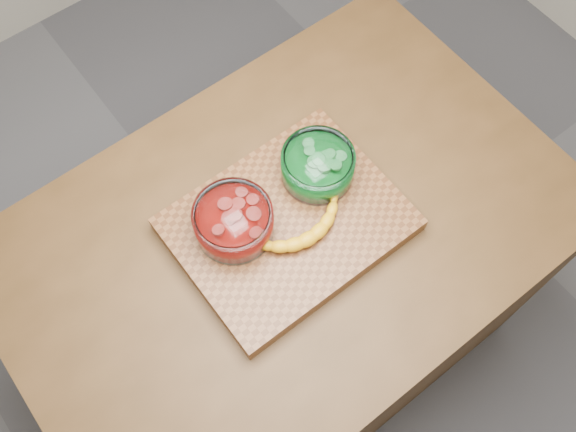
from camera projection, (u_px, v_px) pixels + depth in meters
ground at (288, 340)px, 2.15m from camera, size 3.50×3.50×0.00m
counter at (288, 297)px, 1.74m from camera, size 1.20×0.80×0.90m
cutting_board at (288, 224)px, 1.32m from camera, size 0.45×0.35×0.04m
bowl_red at (234, 222)px, 1.26m from camera, size 0.16×0.16×0.07m
bowl_green at (318, 166)px, 1.32m from camera, size 0.15×0.15×0.07m
banana at (300, 226)px, 1.28m from camera, size 0.24×0.12×0.03m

